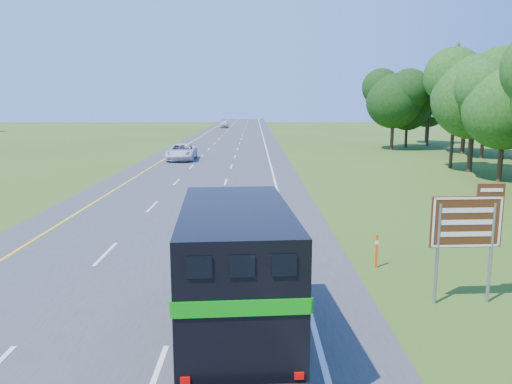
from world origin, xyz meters
TOP-DOWN VIEW (x-y plane):
  - road at (0.00, 50.00)m, footprint 15.00×260.00m
  - lane_markings at (0.00, 50.00)m, footprint 11.15×260.00m
  - horse_truck at (3.48, 3.95)m, footprint 2.99×7.96m
  - white_suv at (-3.51, 43.46)m, footprint 2.90×6.04m
  - far_car at (-3.28, 112.56)m, footprint 2.11×4.94m
  - exit_sign at (10.08, 6.23)m, footprint 2.10×0.19m
  - delineator at (8.32, 9.45)m, footprint 0.10×0.05m

SIDE VIEW (x-z plane):
  - road at x=0.00m, z-range 0.00..0.04m
  - lane_markings at x=0.00m, z-range 0.04..0.05m
  - delineator at x=8.32m, z-range 0.04..1.25m
  - white_suv at x=-3.51m, z-range 0.04..1.70m
  - far_car at x=-3.28m, z-range 0.04..1.70m
  - horse_truck at x=3.48m, z-range 0.16..3.62m
  - exit_sign at x=10.08m, z-range 0.53..4.09m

